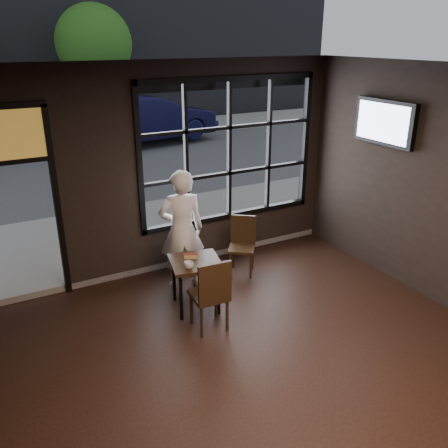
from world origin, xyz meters
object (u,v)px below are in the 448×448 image
cafe_table (196,284)px  man (182,230)px  navy_car (148,119)px  chair_near (209,293)px

cafe_table → man: bearing=94.2°
man → navy_car: (3.01, 9.68, -0.01)m
man → navy_car: size_ratio=0.38×
cafe_table → man: size_ratio=0.40×
man → navy_car: bearing=-95.2°
cafe_table → man: man is taller
chair_near → man: 1.24m
navy_car → cafe_table: bearing=153.5°
cafe_table → man: (0.10, 0.65, 0.54)m
cafe_table → navy_car: size_ratio=0.15×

